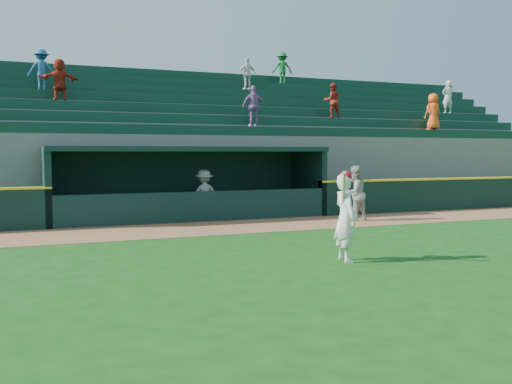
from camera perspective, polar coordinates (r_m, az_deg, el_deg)
ground at (r=12.67m, az=2.77°, el=-6.34°), size 120.00×120.00×0.00m
warning_track at (r=17.18m, az=-4.20°, el=-3.60°), size 40.00×3.00×0.01m
field_wall_right at (r=25.08m, az=22.13°, el=-0.12°), size 15.50×0.30×1.20m
wall_stripe_right at (r=25.04m, az=22.17°, el=1.31°), size 15.50×0.32×0.06m
dugout_player_front at (r=19.19m, az=9.84°, el=-0.13°), size 1.02×0.87×1.83m
dugout_player_inside at (r=19.38m, az=-5.20°, el=-0.25°), size 1.12×0.68×1.68m
dugout at (r=20.03m, az=-6.98°, el=1.35°), size 9.40×2.80×2.46m
stands at (r=24.44m, az=-9.87°, el=4.24°), size 34.50×6.25×7.10m
batter_at_plate at (r=12.00m, az=8.92°, el=-2.40°), size 0.57×0.80×1.91m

